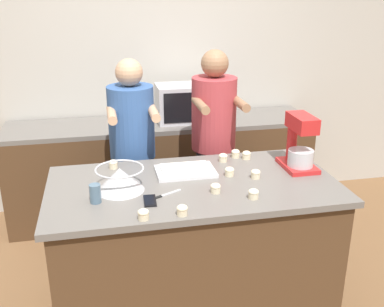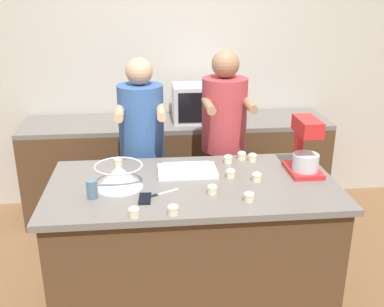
{
  "view_description": "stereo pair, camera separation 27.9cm",
  "coord_description": "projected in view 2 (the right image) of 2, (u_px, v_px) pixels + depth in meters",
  "views": [
    {
      "loc": [
        -0.54,
        -2.52,
        2.09
      ],
      "look_at": [
        0.0,
        0.05,
        1.11
      ],
      "focal_mm": 42.0,
      "sensor_mm": 36.0,
      "label": 1
    },
    {
      "loc": [
        -0.26,
        -2.56,
        2.09
      ],
      "look_at": [
        0.0,
        0.05,
        1.11
      ],
      "focal_mm": 42.0,
      "sensor_mm": 36.0,
      "label": 2
    }
  ],
  "objects": [
    {
      "name": "mixing_bowl",
      "position": [
        119.0,
        175.0,
        2.73
      ],
      "size": [
        0.3,
        0.3,
        0.14
      ],
      "color": "#BCBCC1",
      "rests_on": "island_counter"
    },
    {
      "name": "back_wall",
      "position": [
        174.0,
        68.0,
        4.31
      ],
      "size": [
        10.0,
        0.06,
        2.7
      ],
      "color": "#B2ADA3",
      "rests_on": "ground_plane"
    },
    {
      "name": "back_counter",
      "position": [
        178.0,
        167.0,
        4.29
      ],
      "size": [
        2.8,
        0.6,
        0.92
      ],
      "color": "#4C331E",
      "rests_on": "ground_plane"
    },
    {
      "name": "island_counter",
      "position": [
        193.0,
        247.0,
        2.98
      ],
      "size": [
        1.81,
        0.92,
        0.93
      ],
      "color": "#4C331E",
      "rests_on": "ground_plane"
    },
    {
      "name": "cell_phone",
      "position": [
        145.0,
        198.0,
        2.6
      ],
      "size": [
        0.08,
        0.15,
        0.01
      ],
      "color": "black",
      "rests_on": "island_counter"
    },
    {
      "name": "baking_tray",
      "position": [
        187.0,
        170.0,
        2.96
      ],
      "size": [
        0.39,
        0.26,
        0.04
      ],
      "color": "silver",
      "rests_on": "island_counter"
    },
    {
      "name": "cupcake_3",
      "position": [
        252.0,
        157.0,
        3.16
      ],
      "size": [
        0.06,
        0.06,
        0.06
      ],
      "color": "beige",
      "rests_on": "island_counter"
    },
    {
      "name": "cupcake_5",
      "position": [
        173.0,
        209.0,
        2.42
      ],
      "size": [
        0.06,
        0.06,
        0.06
      ],
      "color": "beige",
      "rests_on": "island_counter"
    },
    {
      "name": "stand_mixer",
      "position": [
        305.0,
        149.0,
        2.92
      ],
      "size": [
        0.2,
        0.3,
        0.37
      ],
      "color": "red",
      "rests_on": "island_counter"
    },
    {
      "name": "cupcake_1",
      "position": [
        249.0,
        196.0,
        2.56
      ],
      "size": [
        0.06,
        0.06,
        0.06
      ],
      "color": "beige",
      "rests_on": "island_counter"
    },
    {
      "name": "cupcake_9",
      "position": [
        231.0,
        173.0,
        2.89
      ],
      "size": [
        0.06,
        0.06,
        0.06
      ],
      "color": "beige",
      "rests_on": "island_counter"
    },
    {
      "name": "cupcake_6",
      "position": [
        134.0,
        211.0,
        2.39
      ],
      "size": [
        0.06,
        0.06,
        0.06
      ],
      "color": "beige",
      "rests_on": "island_counter"
    },
    {
      "name": "person_left",
      "position": [
        143.0,
        156.0,
        3.5
      ],
      "size": [
        0.36,
        0.51,
        1.61
      ],
      "color": "brown",
      "rests_on": "ground_plane"
    },
    {
      "name": "cupcake_7",
      "position": [
        257.0,
        176.0,
        2.83
      ],
      "size": [
        0.06,
        0.06,
        0.06
      ],
      "color": "beige",
      "rests_on": "island_counter"
    },
    {
      "name": "ground_plane",
      "position": [
        193.0,
        304.0,
        3.14
      ],
      "size": [
        16.0,
        16.0,
        0.0
      ],
      "primitive_type": "plane",
      "color": "brown"
    },
    {
      "name": "cupcake_4",
      "position": [
        118.0,
        161.0,
        3.08
      ],
      "size": [
        0.06,
        0.06,
        0.06
      ],
      "color": "beige",
      "rests_on": "island_counter"
    },
    {
      "name": "cupcake_8",
      "position": [
        212.0,
        189.0,
        2.66
      ],
      "size": [
        0.06,
        0.06,
        0.06
      ],
      "color": "beige",
      "rests_on": "island_counter"
    },
    {
      "name": "cupcake_2",
      "position": [
        228.0,
        159.0,
        3.13
      ],
      "size": [
        0.06,
        0.06,
        0.06
      ],
      "color": "beige",
      "rests_on": "island_counter"
    },
    {
      "name": "drinking_glass",
      "position": [
        92.0,
        189.0,
        2.6
      ],
      "size": [
        0.07,
        0.07,
        0.11
      ],
      "color": "slate",
      "rests_on": "island_counter"
    },
    {
      "name": "microwave_oven",
      "position": [
        202.0,
        103.0,
        4.09
      ],
      "size": [
        0.53,
        0.35,
        0.33
      ],
      "color": "#B7B7BC",
      "rests_on": "back_counter"
    },
    {
      "name": "cupcake_0",
      "position": [
        242.0,
        155.0,
        3.19
      ],
      "size": [
        0.06,
        0.06,
        0.06
      ],
      "color": "beige",
      "rests_on": "island_counter"
    },
    {
      "name": "knife",
      "position": [
        160.0,
        194.0,
        2.66
      ],
      "size": [
        0.2,
        0.12,
        0.01
      ],
      "color": "#BCBCC1",
      "rests_on": "island_counter"
    },
    {
      "name": "person_right",
      "position": [
        223.0,
        151.0,
        3.56
      ],
      "size": [
        0.36,
        0.51,
        1.65
      ],
      "color": "#232328",
      "rests_on": "ground_plane"
    }
  ]
}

